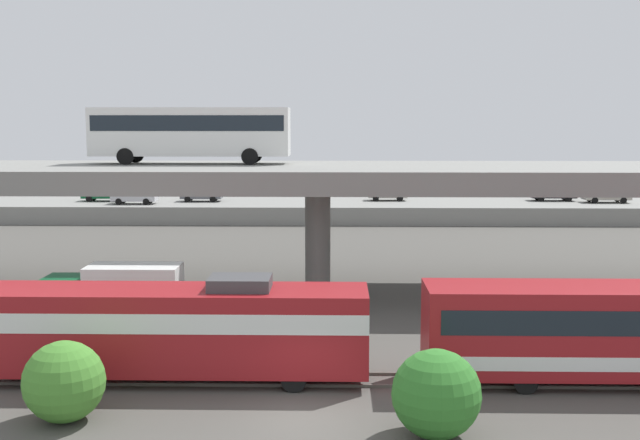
{
  "coord_description": "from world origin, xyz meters",
  "views": [
    {
      "loc": [
        1.13,
        -26.02,
        10.31
      ],
      "look_at": [
        0.05,
        23.84,
        3.84
      ],
      "focal_mm": 44.2,
      "sensor_mm": 36.0,
      "label": 1
    }
  ],
  "objects_px": {
    "parked_car_0": "(134,196)",
    "parked_car_5": "(387,193)",
    "transit_bus_on_overpass": "(190,130)",
    "parked_car_4": "(606,195)",
    "parked_car_3": "(201,194)",
    "service_truck_east": "(117,293)",
    "parked_car_2": "(105,194)",
    "parked_car_1": "(553,193)",
    "train_locomotive": "(156,326)"
  },
  "relations": [
    {
      "from": "train_locomotive",
      "to": "parked_car_3",
      "type": "xyz_separation_m",
      "value": [
        -6.95,
        50.74,
        0.33
      ]
    },
    {
      "from": "parked_car_1",
      "to": "parked_car_3",
      "type": "relative_size",
      "value": 1.09
    },
    {
      "from": "service_truck_east",
      "to": "parked_car_5",
      "type": "distance_m",
      "value": 46.69
    },
    {
      "from": "train_locomotive",
      "to": "parked_car_5",
      "type": "bearing_deg",
      "value": -103.35
    },
    {
      "from": "parked_car_2",
      "to": "parked_car_5",
      "type": "distance_m",
      "value": 29.36
    },
    {
      "from": "parked_car_2",
      "to": "parked_car_5",
      "type": "xyz_separation_m",
      "value": [
        29.33,
        1.17,
        -0.0
      ]
    },
    {
      "from": "parked_car_1",
      "to": "train_locomotive",
      "type": "bearing_deg",
      "value": 60.35
    },
    {
      "from": "parked_car_3",
      "to": "parked_car_4",
      "type": "xyz_separation_m",
      "value": [
        41.51,
        -0.28,
        0.0
      ]
    },
    {
      "from": "service_truck_east",
      "to": "train_locomotive",
      "type": "bearing_deg",
      "value": 115.2
    },
    {
      "from": "service_truck_east",
      "to": "parked_car_3",
      "type": "distance_m",
      "value": 42.6
    },
    {
      "from": "parked_car_4",
      "to": "parked_car_0",
      "type": "bearing_deg",
      "value": -177.26
    },
    {
      "from": "train_locomotive",
      "to": "transit_bus_on_overpass",
      "type": "xyz_separation_m",
      "value": [
        -1.81,
        17.87,
        7.41
      ]
    },
    {
      "from": "service_truck_east",
      "to": "parked_car_0",
      "type": "distance_m",
      "value": 41.01
    },
    {
      "from": "parked_car_3",
      "to": "transit_bus_on_overpass",
      "type": "bearing_deg",
      "value": -81.11
    },
    {
      "from": "parked_car_0",
      "to": "parked_car_2",
      "type": "relative_size",
      "value": 0.98
    },
    {
      "from": "parked_car_0",
      "to": "parked_car_2",
      "type": "xyz_separation_m",
      "value": [
        -3.71,
        2.69,
        -0.0
      ]
    },
    {
      "from": "service_truck_east",
      "to": "parked_car_1",
      "type": "height_order",
      "value": "parked_car_1"
    },
    {
      "from": "transit_bus_on_overpass",
      "to": "parked_car_2",
      "type": "bearing_deg",
      "value": -65.29
    },
    {
      "from": "parked_car_4",
      "to": "train_locomotive",
      "type": "bearing_deg",
      "value": -124.41
    },
    {
      "from": "service_truck_east",
      "to": "parked_car_2",
      "type": "distance_m",
      "value": 44.58
    },
    {
      "from": "service_truck_east",
      "to": "transit_bus_on_overpass",
      "type": "bearing_deg",
      "value": -102.21
    },
    {
      "from": "service_truck_east",
      "to": "parked_car_5",
      "type": "relative_size",
      "value": 1.69
    },
    {
      "from": "service_truck_east",
      "to": "parked_car_3",
      "type": "relative_size",
      "value": 1.61
    },
    {
      "from": "parked_car_5",
      "to": "transit_bus_on_overpass",
      "type": "bearing_deg",
      "value": -112.51
    },
    {
      "from": "parked_car_1",
      "to": "parked_car_2",
      "type": "bearing_deg",
      "value": 1.58
    },
    {
      "from": "parked_car_2",
      "to": "parked_car_4",
      "type": "bearing_deg",
      "value": 179.56
    },
    {
      "from": "train_locomotive",
      "to": "parked_car_3",
      "type": "height_order",
      "value": "train_locomotive"
    },
    {
      "from": "parked_car_0",
      "to": "parked_car_5",
      "type": "distance_m",
      "value": 25.91
    },
    {
      "from": "parked_car_3",
      "to": "parked_car_2",
      "type": "bearing_deg",
      "value": 179.33
    },
    {
      "from": "parked_car_5",
      "to": "parked_car_4",
      "type": "bearing_deg",
      "value": -4.04
    },
    {
      "from": "train_locomotive",
      "to": "parked_car_2",
      "type": "bearing_deg",
      "value": -71.53
    },
    {
      "from": "parked_car_5",
      "to": "train_locomotive",
      "type": "bearing_deg",
      "value": -103.35
    },
    {
      "from": "train_locomotive",
      "to": "service_truck_east",
      "type": "height_order",
      "value": "train_locomotive"
    },
    {
      "from": "transit_bus_on_overpass",
      "to": "parked_car_3",
      "type": "height_order",
      "value": "transit_bus_on_overpass"
    },
    {
      "from": "parked_car_1",
      "to": "parked_car_0",
      "type": "bearing_deg",
      "value": 5.29
    },
    {
      "from": "service_truck_east",
      "to": "parked_car_4",
      "type": "height_order",
      "value": "parked_car_4"
    },
    {
      "from": "parked_car_1",
      "to": "parked_car_2",
      "type": "distance_m",
      "value": 46.69
    },
    {
      "from": "train_locomotive",
      "to": "parked_car_5",
      "type": "relative_size",
      "value": 4.01
    },
    {
      "from": "parked_car_3",
      "to": "parked_car_5",
      "type": "bearing_deg",
      "value": 3.83
    },
    {
      "from": "service_truck_east",
      "to": "parked_car_1",
      "type": "distance_m",
      "value": 55.27
    },
    {
      "from": "parked_car_3",
      "to": "train_locomotive",
      "type": "bearing_deg",
      "value": -82.2
    },
    {
      "from": "train_locomotive",
      "to": "service_truck_east",
      "type": "bearing_deg",
      "value": -64.8
    },
    {
      "from": "parked_car_1",
      "to": "parked_car_4",
      "type": "bearing_deg",
      "value": 160.89
    },
    {
      "from": "transit_bus_on_overpass",
      "to": "parked_car_4",
      "type": "xyz_separation_m",
      "value": [
        36.37,
        32.59,
        -7.08
      ]
    },
    {
      "from": "parked_car_1",
      "to": "parked_car_3",
      "type": "distance_m",
      "value": 36.66
    },
    {
      "from": "transit_bus_on_overpass",
      "to": "parked_car_2",
      "type": "height_order",
      "value": "transit_bus_on_overpass"
    },
    {
      "from": "parked_car_1",
      "to": "parked_car_5",
      "type": "distance_m",
      "value": 17.34
    },
    {
      "from": "parked_car_4",
      "to": "parked_car_5",
      "type": "bearing_deg",
      "value": 175.96
    },
    {
      "from": "train_locomotive",
      "to": "parked_car_1",
      "type": "distance_m",
      "value": 60.01
    },
    {
      "from": "transit_bus_on_overpass",
      "to": "parked_car_5",
      "type": "relative_size",
      "value": 2.98
    }
  ]
}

